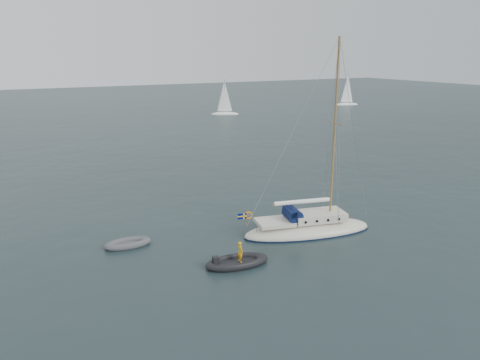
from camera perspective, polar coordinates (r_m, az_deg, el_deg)
ground at (r=32.97m, az=2.88°, el=-6.47°), size 300.00×300.00×0.00m
sailboat at (r=32.90m, az=8.32°, el=-4.71°), size 9.71×2.91×13.83m
dinghy at (r=31.57m, az=-13.53°, el=-7.54°), size 3.06×1.38×0.44m
rib at (r=28.15m, az=-0.41°, el=-9.91°), size 3.92×1.78×1.49m
distant_yacht_c at (r=95.11m, az=-1.89°, el=9.89°), size 5.60×2.98×7.41m
distant_yacht_b at (r=115.26m, az=12.94°, el=10.56°), size 5.88×3.14×7.79m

